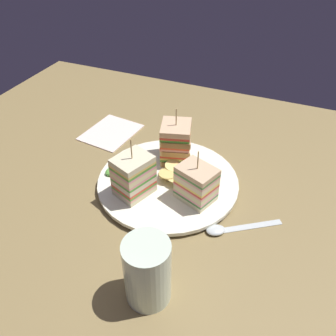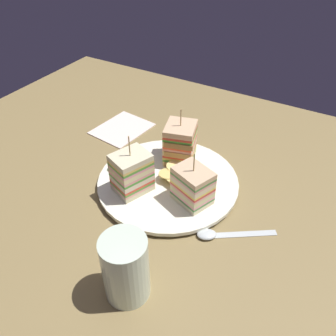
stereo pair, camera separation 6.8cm
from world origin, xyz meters
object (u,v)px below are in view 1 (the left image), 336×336
chip_pile (171,172)px  napkin (111,132)px  sandwich_wedge_0 (176,142)px  plate (168,182)px  drinking_glass (148,275)px  sandwich_wedge_2 (196,184)px  spoon (226,229)px  sandwich_wedge_1 (134,176)px

chip_pile → napkin: chip_pile is taller
sandwich_wedge_0 → plate: bearing=-6.6°
chip_pile → drinking_glass: bearing=104.8°
sandwich_wedge_2 → napkin: sandwich_wedge_2 is taller
sandwich_wedge_2 → chip_pile: sandwich_wedge_2 is taller
sandwich_wedge_0 → drinking_glass: size_ratio=1.10×
sandwich_wedge_0 → spoon: 21.69cm
chip_pile → spoon: chip_pile is taller
plate → sandwich_wedge_2: sandwich_wedge_2 is taller
sandwich_wedge_1 → drinking_glass: size_ratio=1.11×
sandwich_wedge_0 → napkin: bearing=-121.6°
spoon → napkin: size_ratio=0.95×
sandwich_wedge_1 → drinking_glass: sandwich_wedge_1 is taller
napkin → drinking_glass: size_ratio=1.21×
sandwich_wedge_0 → sandwich_wedge_2: (-8.01, 10.03, -0.65)cm
plate → sandwich_wedge_0: sandwich_wedge_0 is taller
sandwich_wedge_1 → spoon: 19.33cm
spoon → chip_pile: bearing=-65.0°
chip_pile → drinking_glass: 25.77cm
sandwich_wedge_2 → spoon: bearing=170.5°
sandwich_wedge_0 → sandwich_wedge_2: 12.85cm
plate → drinking_glass: 24.80cm
sandwich_wedge_1 → sandwich_wedge_2: bearing=-53.9°
sandwich_wedge_1 → chip_pile: 8.98cm
spoon → sandwich_wedge_2: bearing=-64.4°
napkin → drinking_glass: (-27.20, 36.01, 4.43)cm
drinking_glass → spoon: bearing=-114.2°
sandwich_wedge_2 → drinking_glass: 20.75cm
sandwich_wedge_1 → sandwich_wedge_2: sandwich_wedge_1 is taller
plate → spoon: plate is taller
sandwich_wedge_2 → napkin: bearing=-8.0°
drinking_glass → sandwich_wedge_1: bearing=-57.7°
plate → sandwich_wedge_2: size_ratio=2.60×
sandwich_wedge_2 → napkin: size_ratio=0.81×
sandwich_wedge_0 → sandwich_wedge_1: size_ratio=0.99×
sandwich_wedge_1 → napkin: bearing=62.4°
spoon → drinking_glass: bearing=32.1°
napkin → sandwich_wedge_2: bearing=150.7°
sandwich_wedge_0 → sandwich_wedge_2: bearing=22.2°
plate → napkin: plate is taller
plate → sandwich_wedge_1: bearing=52.4°
sandwich_wedge_0 → chip_pile: bearing=-2.8°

